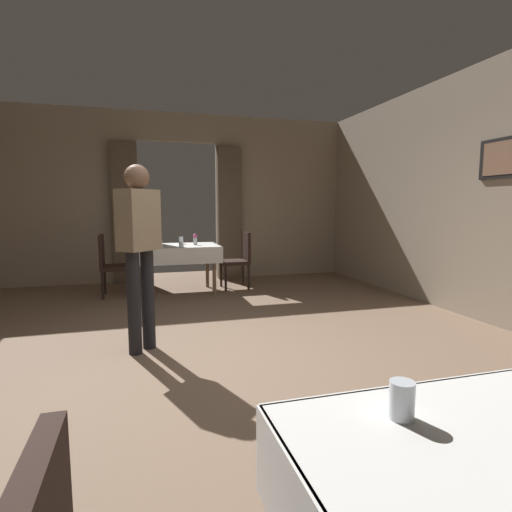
{
  "coord_description": "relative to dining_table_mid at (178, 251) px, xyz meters",
  "views": [
    {
      "loc": [
        -0.7,
        -3.37,
        1.35
      ],
      "look_at": [
        0.41,
        0.48,
        0.86
      ],
      "focal_mm": 28.49,
      "sensor_mm": 36.0,
      "label": 1
    }
  ],
  "objects": [
    {
      "name": "chair_mid_left",
      "position": [
        -1.01,
        0.02,
        -0.14
      ],
      "size": [
        0.44,
        0.44,
        0.93
      ],
      "color": "black",
      "rests_on": "ground"
    },
    {
      "name": "chair_mid_right",
      "position": [
        1.01,
        0.12,
        -0.14
      ],
      "size": [
        0.44,
        0.44,
        0.93
      ],
      "color": "black",
      "rests_on": "ground"
    },
    {
      "name": "glass_mid_d",
      "position": [
        0.02,
        -0.29,
        0.14
      ],
      "size": [
        0.07,
        0.07,
        0.09
      ],
      "primitive_type": "cylinder",
      "color": "silver",
      "rests_on": "dining_table_mid"
    },
    {
      "name": "glass_mid_c",
      "position": [
        -0.29,
        -0.25,
        0.15
      ],
      "size": [
        0.08,
        0.08,
        0.1
      ],
      "primitive_type": "cylinder",
      "color": "silver",
      "rests_on": "dining_table_mid"
    },
    {
      "name": "dining_table_mid",
      "position": [
        0.0,
        0.0,
        0.0
      ],
      "size": [
        1.24,
        0.9,
        0.75
      ],
      "color": "#7A604C",
      "rests_on": "ground"
    },
    {
      "name": "wall_back",
      "position": [
        0.13,
        1.19,
        0.86
      ],
      "size": [
        6.4,
        0.27,
        3.0
      ],
      "color": "gray",
      "rests_on": "ground"
    },
    {
      "name": "glass_near_c",
      "position": [
        0.13,
        -5.43,
        0.15
      ],
      "size": [
        0.07,
        0.07,
        0.11
      ],
      "primitive_type": "cylinder",
      "color": "silver",
      "rests_on": "dining_table_near"
    },
    {
      "name": "person_waiter_by_doorway",
      "position": [
        -0.58,
        -2.53,
        0.37
      ],
      "size": [
        0.41,
        0.41,
        1.72
      ],
      "color": "black",
      "rests_on": "ground"
    },
    {
      "name": "ground",
      "position": [
        0.13,
        -2.99,
        -0.65
      ],
      "size": [
        10.08,
        10.08,
        0.0
      ],
      "primitive_type": "plane",
      "color": "#7A604C"
    },
    {
      "name": "flower_vase_mid",
      "position": [
        0.27,
        0.02,
        0.19
      ],
      "size": [
        0.07,
        0.07,
        0.17
      ],
      "color": "silver",
      "rests_on": "dining_table_mid"
    },
    {
      "name": "glass_mid_b",
      "position": [
        0.07,
        0.22,
        0.16
      ],
      "size": [
        0.07,
        0.07,
        0.12
      ],
      "primitive_type": "cylinder",
      "color": "silver",
      "rests_on": "dining_table_mid"
    }
  ]
}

